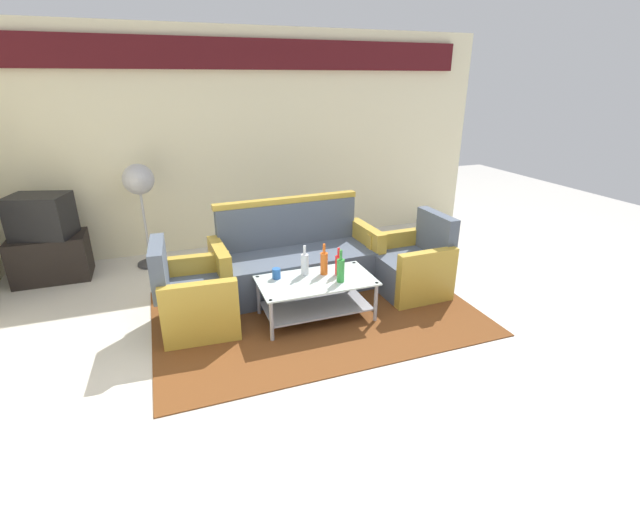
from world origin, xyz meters
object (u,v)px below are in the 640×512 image
Objects in this scene: bottle_green at (341,270)px; cup at (276,273)px; armchair_left at (195,299)px; armchair_right at (412,267)px; tv_stand at (51,258)px; television at (41,216)px; bottle_clear at (305,264)px; couch at (296,261)px; bottle_red at (338,265)px; pedestal_fan at (139,186)px; coffee_table at (316,293)px; bottle_orange at (324,263)px.

bottle_green is 0.62m from cup.
armchair_left is 2.29m from armchair_right.
tv_stand is 1.15× the size of television.
television is (-2.51, 1.78, 0.24)m from bottle_clear.
couch is 6.63× the size of bottle_red.
bottle_clear is at bearing -51.60° from pedestal_fan.
armchair_left is 0.79m from cup.
coffee_table is (-0.03, -0.73, -0.04)m from couch.
bottle_clear is at bearing 91.33° from armchair_right.
television is at bearing 144.65° from bottle_clear.
bottle_red reaches higher than coffee_table.
bottle_red is 3.40m from tv_stand.
television reaches higher than bottle_red.
bottle_orange is at bearing -7.51° from cup.
armchair_right is (1.15, -0.52, -0.03)m from couch.
coffee_table is (1.11, -0.23, -0.02)m from armchair_left.
bottle_green is 0.40× the size of tv_stand.
armchair_left is at bearing 173.81° from bottle_orange.
armchair_left reaches higher than coffee_table.
armchair_right is at bearing 10.11° from coffee_table.
television is (-2.60, 1.20, 0.44)m from couch.
bottle_red is 0.92× the size of bottle_clear.
armchair_left is 0.77× the size of coffee_table.
armchair_right is 1.27m from bottle_clear.
armchair_left reaches higher than cup.
armchair_right is 8.50× the size of cup.
bottle_green is (1.31, -0.35, 0.24)m from armchair_left.
bottle_red reaches higher than cup.
bottle_green is (0.17, -0.85, 0.21)m from couch.
television is at bearing -177.43° from pedestal_fan.
coffee_table is at bearing 98.76° from armchair_right.
television is (-1.46, 1.70, 0.47)m from armchair_left.
coffee_table is 0.35m from bottle_red.
bottle_red is 0.33m from bottle_clear.
tv_stand is at bearing 146.16° from bottle_red.
armchair_left is 1.39m from bottle_red.
bottle_clear is 2.38m from pedestal_fan.
couch is 2.90m from television.
bottle_red is 0.87× the size of bottle_green.
armchair_right is 1.06m from bottle_green.
coffee_table is 3.99× the size of bottle_red.
tv_stand is at bearing 143.59° from bottle_green.
pedestal_fan reaches higher than armchair_left.
armchair_right is 2.72× the size of bottle_orange.
armchair_right reaches higher than bottle_green.
bottle_green is (0.08, -0.22, 0.00)m from bottle_orange.
tv_stand is at bearing -177.30° from pedestal_fan.
couch is 2.15× the size of armchair_right.
armchair_left is 2.29m from television.
bottle_red is (-0.94, -0.17, 0.23)m from armchair_right.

